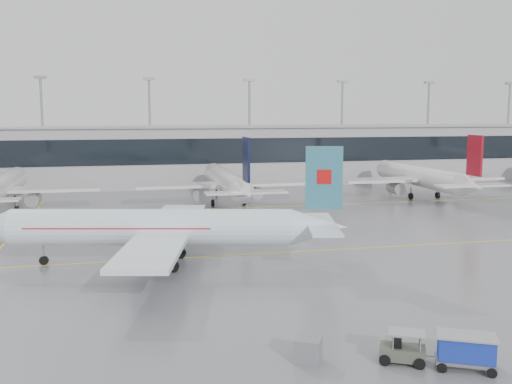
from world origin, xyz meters
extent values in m
plane|color=slate|center=(0.00, 0.00, 0.00)|extent=(320.00, 320.00, 0.00)
cube|color=yellow|center=(0.00, 0.00, 0.01)|extent=(120.00, 0.25, 0.01)
cube|color=yellow|center=(0.00, 30.00, 0.01)|extent=(120.00, 0.25, 0.01)
cube|color=yellow|center=(-30.00, 15.00, 0.01)|extent=(0.25, 60.00, 0.01)
cube|color=#98989C|center=(0.00, 62.00, 6.00)|extent=(180.00, 15.00, 12.00)
cube|color=black|center=(0.00, 54.45, 7.50)|extent=(180.00, 0.20, 5.00)
cube|color=gray|center=(0.00, 62.00, 12.20)|extent=(182.00, 16.00, 0.40)
cylinder|color=gray|center=(-33.00, 68.00, 11.00)|extent=(0.50, 0.50, 22.00)
cube|color=gray|center=(-33.00, 68.00, 22.30)|extent=(2.40, 1.00, 0.60)
cylinder|color=gray|center=(-11.00, 68.00, 11.00)|extent=(0.50, 0.50, 22.00)
cube|color=gray|center=(-11.00, 68.00, 22.30)|extent=(2.40, 1.00, 0.60)
cylinder|color=gray|center=(11.00, 68.00, 11.00)|extent=(0.50, 0.50, 22.00)
cube|color=gray|center=(11.00, 68.00, 22.30)|extent=(2.40, 1.00, 0.60)
cylinder|color=gray|center=(33.00, 68.00, 11.00)|extent=(0.50, 0.50, 22.00)
cube|color=gray|center=(33.00, 68.00, 22.30)|extent=(2.40, 1.00, 0.60)
cylinder|color=gray|center=(55.00, 68.00, 11.00)|extent=(0.50, 0.50, 22.00)
cube|color=gray|center=(55.00, 68.00, 22.30)|extent=(2.40, 1.00, 0.60)
cylinder|color=gray|center=(77.00, 68.00, 11.00)|extent=(0.50, 0.50, 22.00)
cube|color=gray|center=(77.00, 68.00, 22.30)|extent=(2.40, 1.00, 0.60)
cylinder|color=white|center=(-13.72, -2.07, 3.81)|extent=(27.57, 9.52, 3.60)
cone|color=white|center=(2.40, -5.69, 3.81)|extent=(6.25, 4.74, 3.60)
cube|color=white|center=(-12.25, -2.40, 3.41)|extent=(11.39, 30.11, 0.45)
cube|color=white|center=(2.60, -5.73, 4.11)|extent=(5.24, 11.77, 0.25)
cube|color=teal|center=(2.79, -5.78, 8.68)|extent=(3.59, 1.13, 6.14)
cylinder|color=gray|center=(-13.79, -6.97, 1.91)|extent=(3.97, 2.84, 2.10)
cylinder|color=gray|center=(-11.69, 2.39, 1.91)|extent=(3.97, 2.84, 2.10)
cylinder|color=gray|center=(-24.18, 0.28, 1.23)|extent=(0.20, 0.20, 1.56)
cylinder|color=black|center=(-24.18, 0.28, 0.45)|extent=(0.94, 0.49, 0.90)
cylinder|color=gray|center=(-11.85, -5.16, 1.33)|extent=(0.24, 0.24, 1.56)
cylinder|color=black|center=(-11.85, -5.16, 0.55)|extent=(1.17, 0.68, 1.10)
cylinder|color=gray|center=(-10.71, -0.08, 1.33)|extent=(0.24, 0.24, 1.56)
cylinder|color=black|center=(-10.71, -0.08, 0.55)|extent=(1.17, 0.68, 1.10)
cube|color=#B70F0F|center=(2.79, -5.78, 8.81)|extent=(1.46, 0.75, 1.40)
cube|color=#B70F0F|center=(-16.64, -1.41, 4.01)|extent=(18.36, 7.49, 0.12)
cylinder|color=silver|center=(-35.00, 35.00, 3.80)|extent=(3.59, 27.36, 3.59)
cone|color=silver|center=(-35.00, 50.68, 3.80)|extent=(3.59, 4.00, 3.59)
cylinder|color=gray|center=(-30.20, 34.00, 1.90)|extent=(2.10, 3.60, 2.10)
cylinder|color=gray|center=(-35.00, 45.68, 1.23)|extent=(0.20, 0.20, 1.56)
cylinder|color=black|center=(-35.00, 45.68, 0.45)|extent=(0.30, 0.90, 0.90)
cylinder|color=gray|center=(-32.40, 32.50, 1.33)|extent=(0.24, 0.24, 1.56)
cylinder|color=black|center=(-32.40, 32.50, 0.55)|extent=(0.45, 1.10, 1.10)
cylinder|color=silver|center=(0.00, 35.00, 3.80)|extent=(3.59, 27.36, 3.59)
cone|color=silver|center=(0.00, 50.68, 3.80)|extent=(3.59, 4.00, 3.59)
cone|color=silver|center=(0.00, 18.52, 3.80)|extent=(3.59, 5.60, 3.59)
cube|color=silver|center=(0.00, 33.50, 3.40)|extent=(29.64, 5.00, 0.45)
cube|color=silver|center=(0.00, 18.32, 4.10)|extent=(11.40, 2.80, 0.25)
cube|color=black|center=(0.00, 18.12, 8.66)|extent=(0.35, 3.60, 6.12)
cylinder|color=gray|center=(-4.80, 34.00, 1.90)|extent=(2.10, 3.60, 2.10)
cylinder|color=gray|center=(4.80, 34.00, 1.90)|extent=(2.10, 3.60, 2.10)
cylinder|color=gray|center=(0.00, 45.68, 1.23)|extent=(0.20, 0.20, 1.56)
cylinder|color=black|center=(0.00, 45.68, 0.45)|extent=(0.30, 0.90, 0.90)
cylinder|color=gray|center=(-2.60, 32.50, 1.33)|extent=(0.24, 0.24, 1.56)
cylinder|color=black|center=(-2.60, 32.50, 0.55)|extent=(0.45, 1.10, 1.10)
cylinder|color=gray|center=(2.60, 32.50, 1.33)|extent=(0.24, 0.24, 1.56)
cylinder|color=black|center=(2.60, 32.50, 0.55)|extent=(0.45, 1.10, 1.10)
cylinder|color=silver|center=(35.00, 35.00, 3.80)|extent=(3.59, 27.36, 3.59)
cone|color=silver|center=(35.00, 50.68, 3.80)|extent=(3.59, 4.00, 3.59)
cone|color=silver|center=(35.00, 18.52, 3.80)|extent=(3.59, 5.60, 3.59)
cube|color=silver|center=(35.00, 33.50, 3.40)|extent=(29.64, 5.00, 0.45)
cube|color=silver|center=(35.00, 18.32, 4.10)|extent=(11.40, 2.80, 0.25)
cube|color=maroon|center=(35.00, 18.12, 8.66)|extent=(0.35, 3.60, 6.12)
cylinder|color=gray|center=(30.20, 34.00, 1.90)|extent=(2.10, 3.60, 2.10)
cylinder|color=gray|center=(39.80, 34.00, 1.90)|extent=(2.10, 3.60, 2.10)
cylinder|color=gray|center=(35.00, 45.68, 1.23)|extent=(0.20, 0.20, 1.56)
cylinder|color=black|center=(35.00, 45.68, 0.45)|extent=(0.30, 0.90, 0.90)
cylinder|color=gray|center=(32.40, 32.50, 1.33)|extent=(0.24, 0.24, 1.56)
cylinder|color=black|center=(32.40, 32.50, 0.55)|extent=(0.45, 1.10, 1.10)
cylinder|color=gray|center=(37.60, 32.50, 1.33)|extent=(0.24, 0.24, 1.56)
cylinder|color=black|center=(37.60, 32.50, 0.55)|extent=(0.45, 1.10, 1.10)
cube|color=#444B3E|center=(0.08, -28.06, 0.61)|extent=(3.04, 2.50, 0.78)
cube|color=gray|center=(0.27, -28.16, 1.92)|extent=(2.54, 2.25, 0.07)
cube|color=black|center=(-0.22, -27.91, 1.11)|extent=(0.90, 1.05, 0.45)
cylinder|color=gray|center=(1.87, -28.96, 0.56)|extent=(1.23, 0.68, 0.09)
cylinder|color=gray|center=(-0.70, -28.35, 1.39)|extent=(0.09, 0.09, 1.00)
cylinder|color=gray|center=(-0.15, -27.26, 1.39)|extent=(0.09, 0.09, 1.00)
cylinder|color=gray|center=(0.69, -29.05, 1.39)|extent=(0.09, 0.09, 1.00)
cylinder|color=gray|center=(1.25, -27.96, 1.39)|extent=(0.09, 0.09, 1.00)
cylinder|color=black|center=(-1.15, -28.25, 0.33)|extent=(0.70, 0.50, 0.67)
cylinder|color=black|center=(-0.49, -26.96, 0.33)|extent=(0.70, 0.50, 0.67)
cylinder|color=black|center=(0.64, -29.15, 0.33)|extent=(0.70, 0.50, 0.67)
cylinder|color=black|center=(1.30, -27.86, 0.33)|extent=(0.70, 0.50, 0.67)
cube|color=gray|center=(3.29, -29.68, 0.51)|extent=(3.77, 3.03, 0.20)
cube|color=#162DA6|center=(3.29, -29.68, 1.29)|extent=(3.52, 2.82, 1.35)
cube|color=gray|center=(3.29, -29.68, 2.02)|extent=(3.82, 3.13, 0.11)
cylinder|color=black|center=(1.71, -29.82, 0.28)|extent=(0.59, 0.43, 0.56)
cylinder|color=black|center=(2.46, -28.32, 0.28)|extent=(0.59, 0.43, 0.56)
cylinder|color=black|center=(4.11, -31.04, 0.28)|extent=(0.59, 0.43, 0.56)
cylinder|color=black|center=(4.87, -29.53, 0.28)|extent=(0.59, 0.43, 0.56)
cube|color=slate|center=(-5.43, -26.77, 0.74)|extent=(1.97, 1.93, 1.49)
camera|label=1|loc=(-15.64, -57.98, 14.87)|focal=40.00mm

